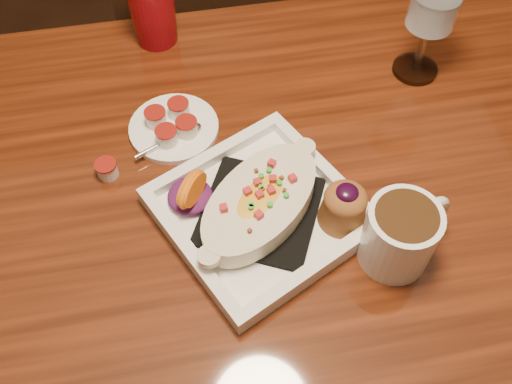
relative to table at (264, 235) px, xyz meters
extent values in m
plane|color=black|center=(0.00, 0.00, -0.65)|extent=(7.00, 7.00, 0.00)
cube|color=maroon|center=(0.00, 0.00, 0.08)|extent=(1.50, 0.90, 0.04)
cylinder|color=black|center=(0.67, 0.37, -0.30)|extent=(0.07, 0.07, 0.71)
cube|color=black|center=(0.00, 0.70, -0.20)|extent=(0.42, 0.42, 0.04)
cylinder|color=black|center=(0.17, 0.87, -0.43)|extent=(0.04, 0.04, 0.45)
cylinder|color=black|center=(-0.17, 0.87, -0.43)|extent=(0.04, 0.04, 0.45)
cylinder|color=black|center=(0.17, 0.53, -0.43)|extent=(0.04, 0.04, 0.45)
cylinder|color=black|center=(-0.17, 0.53, -0.43)|extent=(0.04, 0.04, 0.45)
cube|color=black|center=(0.00, 0.51, 0.05)|extent=(0.40, 0.03, 0.46)
cube|color=white|center=(-0.01, -0.02, 0.10)|extent=(0.34, 0.34, 0.01)
cube|color=black|center=(-0.01, -0.02, 0.11)|extent=(0.21, 0.21, 0.01)
ellipsoid|color=gold|center=(-0.01, -0.02, 0.13)|extent=(0.20, 0.20, 0.03)
ellipsoid|color=#5B144F|center=(-0.11, 0.02, 0.12)|extent=(0.07, 0.07, 0.02)
cone|color=brown|center=(0.10, -0.06, 0.13)|extent=(0.07, 0.07, 0.05)
ellipsoid|color=brown|center=(0.10, -0.06, 0.16)|extent=(0.06, 0.06, 0.03)
ellipsoid|color=black|center=(0.10, -0.06, 0.17)|extent=(0.03, 0.03, 0.01)
cylinder|color=white|center=(0.15, -0.12, 0.15)|extent=(0.10, 0.10, 0.10)
cylinder|color=#321D0D|center=(0.15, -0.12, 0.19)|extent=(0.08, 0.08, 0.02)
torus|color=white|center=(0.20, -0.10, 0.15)|extent=(0.07, 0.04, 0.07)
cylinder|color=silver|center=(0.31, 0.22, 0.10)|extent=(0.08, 0.08, 0.01)
cylinder|color=silver|center=(0.31, 0.22, 0.15)|extent=(0.01, 0.01, 0.09)
cone|color=silver|center=(0.31, 0.22, 0.24)|extent=(0.09, 0.09, 0.10)
cylinder|color=white|center=(-0.12, 0.16, 0.10)|extent=(0.14, 0.14, 0.01)
cylinder|color=white|center=(-0.14, 0.17, 0.12)|extent=(0.03, 0.03, 0.02)
cylinder|color=#9F1B13|center=(-0.14, 0.17, 0.13)|extent=(0.03, 0.03, 0.00)
cylinder|color=white|center=(-0.10, 0.18, 0.12)|extent=(0.03, 0.03, 0.02)
cylinder|color=#9F1B13|center=(-0.10, 0.18, 0.13)|extent=(0.03, 0.03, 0.00)
cylinder|color=white|center=(-0.10, 0.14, 0.12)|extent=(0.03, 0.03, 0.02)
cylinder|color=#9F1B13|center=(-0.10, 0.14, 0.13)|extent=(0.03, 0.03, 0.00)
cylinder|color=white|center=(-0.13, 0.13, 0.12)|extent=(0.03, 0.03, 0.02)
cylinder|color=#9F1B13|center=(-0.13, 0.13, 0.13)|extent=(0.03, 0.03, 0.00)
cylinder|color=white|center=(-0.22, 0.09, 0.11)|extent=(0.03, 0.03, 0.02)
cylinder|color=#9F1B13|center=(-0.22, 0.09, 0.12)|extent=(0.03, 0.03, 0.00)
cone|color=#A00B14|center=(-0.12, 0.38, 0.17)|extent=(0.08, 0.08, 0.14)
camera|label=1|loc=(-0.10, -0.45, 0.79)|focal=40.00mm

